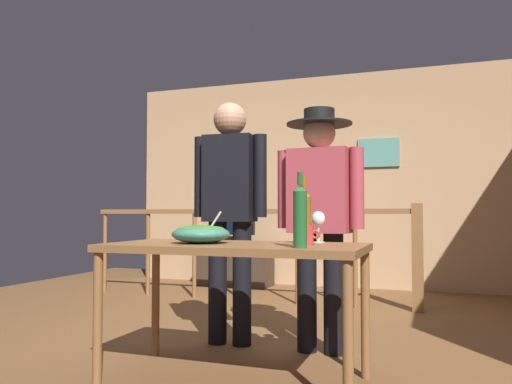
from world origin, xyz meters
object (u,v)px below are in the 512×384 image
(wine_glass, at_px, (318,220))
(mug_red, at_px, (306,235))
(salad_bowl, at_px, (201,233))
(wine_bottle_amber, at_px, (304,216))
(framed_picture, at_px, (379,153))
(flat_screen_tv, at_px, (235,223))
(person_standing_right, at_px, (320,207))
(stair_railing, at_px, (290,240))
(person_standing_left, at_px, (230,201))
(serving_table, at_px, (234,258))
(wine_bottle_green, at_px, (300,215))
(tv_console, at_px, (236,264))

(wine_glass, relative_size, mug_red, 1.55)
(salad_bowl, bearing_deg, mug_red, 2.49)
(wine_bottle_amber, relative_size, mug_red, 3.27)
(framed_picture, xyz_separation_m, wine_bottle_amber, (-0.05, -3.48, -0.74))
(flat_screen_tv, xyz_separation_m, person_standing_right, (1.65, -2.60, 0.17))
(stair_railing, height_order, person_standing_right, person_standing_right)
(person_standing_left, height_order, person_standing_right, person_standing_left)
(salad_bowl, distance_m, wine_bottle_amber, 0.58)
(person_standing_left, relative_size, person_standing_right, 1.06)
(stair_railing, distance_m, salad_bowl, 2.39)
(stair_railing, distance_m, serving_table, 2.38)
(person_standing_left, bearing_deg, salad_bowl, 96.55)
(stair_railing, xyz_separation_m, wine_bottle_amber, (0.70, -2.20, 0.26))
(stair_railing, distance_m, wine_bottle_amber, 2.33)
(wine_bottle_amber, xyz_separation_m, person_standing_right, (-0.03, 0.55, 0.05))
(flat_screen_tv, relative_size, wine_bottle_green, 1.43)
(wine_glass, bearing_deg, wine_bottle_green, -88.32)
(mug_red, bearing_deg, person_standing_left, 135.97)
(flat_screen_tv, xyz_separation_m, serving_table, (1.33, -3.31, -0.12))
(tv_console, bearing_deg, wine_glass, -60.49)
(wine_bottle_amber, height_order, mug_red, wine_bottle_amber)
(wine_glass, height_order, wine_bottle_amber, wine_bottle_amber)
(flat_screen_tv, bearing_deg, wine_bottle_green, -63.42)
(framed_picture, height_order, salad_bowl, framed_picture)
(mug_red, height_order, person_standing_right, person_standing_right)
(framed_picture, bearing_deg, wine_bottle_amber, -90.83)
(salad_bowl, distance_m, person_standing_right, 0.90)
(wine_bottle_green, bearing_deg, wine_glass, 91.68)
(wine_glass, distance_m, person_standing_right, 0.46)
(tv_console, height_order, person_standing_left, person_standing_left)
(stair_railing, xyz_separation_m, tv_console, (-0.99, 0.98, -0.37))
(wine_bottle_amber, bearing_deg, framed_picture, 89.17)
(tv_console, distance_m, flat_screen_tv, 0.51)
(wine_bottle_amber, bearing_deg, stair_railing, 107.60)
(stair_railing, distance_m, flat_screen_tv, 1.38)
(wine_bottle_green, relative_size, person_standing_right, 0.23)
(stair_railing, relative_size, person_standing_right, 2.21)
(person_standing_left, bearing_deg, wine_glass, 145.42)
(stair_railing, distance_m, person_standing_right, 1.81)
(tv_console, height_order, wine_bottle_green, wine_bottle_green)
(serving_table, height_order, mug_red, mug_red)
(wine_bottle_green, relative_size, person_standing_left, 0.22)
(salad_bowl, xyz_separation_m, wine_bottle_green, (0.62, -0.18, 0.10))
(framed_picture, distance_m, wine_bottle_green, 3.90)
(stair_railing, distance_m, wine_glass, 2.24)
(flat_screen_tv, distance_m, wine_glass, 3.51)
(stair_railing, distance_m, person_standing_left, 1.69)
(flat_screen_tv, distance_m, person_standing_left, 2.80)
(stair_railing, bearing_deg, salad_bowl, -86.34)
(wine_glass, distance_m, wine_bottle_green, 0.46)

